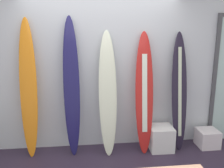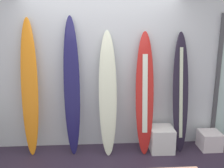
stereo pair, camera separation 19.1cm
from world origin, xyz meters
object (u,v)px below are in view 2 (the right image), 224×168
Objects in this scene: surfboard_navy at (72,88)px; display_block_center at (161,139)px; surfboard_ivory at (108,94)px; surfboard_charcoal at (181,93)px; display_block_left at (210,140)px; surfboard_sunset at (30,89)px; surfboard_crimson at (145,94)px.

surfboard_navy is 5.45× the size of display_block_center.
display_block_center is at bearing -3.39° from surfboard_ivory.
surfboard_ivory is at bearing -2.69° from surfboard_navy.
surfboard_charcoal is at bearing 13.12° from display_block_center.
surfboard_charcoal is 5.70× the size of display_block_left.
surfboard_navy is 1.76m from surfboard_charcoal.
display_block_left is at bearing 0.85° from display_block_center.
surfboard_sunset reaches higher than surfboard_charcoal.
surfboard_charcoal is 4.83× the size of display_block_center.
surfboard_charcoal is 0.99m from display_block_left.
display_block_center is (0.89, -0.05, -0.79)m from surfboard_ivory.
surfboard_ivory is 1.19m from display_block_center.
surfboard_charcoal is (0.60, 0.02, -0.00)m from surfboard_crimson.
surfboard_charcoal is at bearing -0.68° from surfboard_sunset.
display_block_center is (1.46, -0.08, -0.89)m from surfboard_navy.
surfboard_navy is 1.12× the size of surfboard_crimson.
display_block_left is (2.30, -0.07, -0.94)m from surfboard_navy.
display_block_center is (-0.30, -0.07, -0.78)m from surfboard_charcoal.
surfboard_ivory reaches higher than display_block_left.
surfboard_sunset is 3.11m from display_block_left.
surfboard_navy is at bearing 177.31° from surfboard_ivory.
surfboard_sunset is 1.11× the size of surfboard_charcoal.
surfboard_crimson is (1.16, -0.03, -0.11)m from surfboard_navy.
surfboard_navy is 6.43× the size of display_block_left.
surfboard_sunset is 1.83m from surfboard_crimson.
surfboard_sunset is at bearing 178.34° from display_block_left.
surfboard_crimson is 0.84m from display_block_center.
surfboard_ivory is at bearing 176.61° from display_block_center.
surfboard_navy reaches higher than surfboard_ivory.
surfboard_ivory is 5.78× the size of display_block_left.
display_block_center is at bearing -8.71° from surfboard_crimson.
surfboard_ivory is 1.93m from display_block_left.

